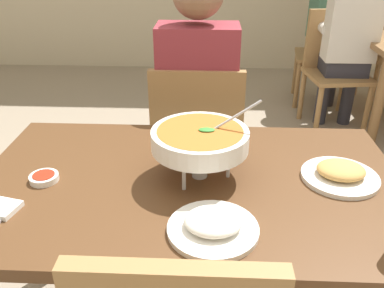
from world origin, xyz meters
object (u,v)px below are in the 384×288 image
at_px(sauce_dish, 44,178).
at_px(curry_bowl, 200,140).
at_px(chair_diner_main, 197,141).
at_px(patron_bg_left, 349,35).
at_px(chair_bg_left, 334,63).
at_px(rice_plate, 213,225).
at_px(diner_main, 198,93).
at_px(appetizer_plate, 340,173).
at_px(patron_bg_middle, 328,20).
at_px(dining_table_main, 190,207).
at_px(chair_bg_middle, 333,48).

bearing_deg(sauce_dish, curry_bowl, 6.01).
height_order(chair_diner_main, patron_bg_left, patron_bg_left).
relative_size(chair_diner_main, chair_bg_left, 1.00).
bearing_deg(chair_bg_left, sauce_dish, -125.02).
bearing_deg(rice_plate, patron_bg_left, 66.01).
bearing_deg(patron_bg_left, diner_main, -130.00).
height_order(appetizer_plate, patron_bg_middle, patron_bg_middle).
xyz_separation_m(patron_bg_left, patron_bg_middle, (-0.01, 0.58, 0.00)).
height_order(chair_diner_main, appetizer_plate, chair_diner_main).
bearing_deg(appetizer_plate, diner_main, 124.18).
relative_size(curry_bowl, patron_bg_left, 0.25).
bearing_deg(chair_diner_main, sauce_dish, -122.47).
relative_size(dining_table_main, diner_main, 1.03).
bearing_deg(patron_bg_middle, rice_plate, -109.25).
distance_m(dining_table_main, chair_bg_left, 2.33).
height_order(dining_table_main, patron_bg_middle, patron_bg_middle).
bearing_deg(patron_bg_left, curry_bowl, -117.82).
relative_size(curry_bowl, patron_bg_middle, 0.25).
distance_m(diner_main, patron_bg_middle, 2.14).
xyz_separation_m(dining_table_main, curry_bowl, (0.03, 0.03, 0.23)).
height_order(sauce_dish, patron_bg_left, patron_bg_left).
distance_m(dining_table_main, chair_bg_middle, 2.80).
relative_size(rice_plate, chair_bg_middle, 0.27).
relative_size(dining_table_main, curry_bowl, 4.05).
bearing_deg(diner_main, sauce_dish, -121.32).
xyz_separation_m(sauce_dish, patron_bg_middle, (1.52, 2.61, 0.01)).
bearing_deg(curry_bowl, diner_main, 92.49).
distance_m(patron_bg_left, patron_bg_middle, 0.58).
xyz_separation_m(rice_plate, appetizer_plate, (0.40, 0.27, 0.00)).
distance_m(rice_plate, appetizer_plate, 0.48).
relative_size(diner_main, appetizer_plate, 5.46).
bearing_deg(patron_bg_left, chair_bg_middle, 83.68).
distance_m(diner_main, sauce_dish, 0.88).
xyz_separation_m(curry_bowl, patron_bg_left, (1.04, 1.98, -0.11)).
relative_size(dining_table_main, rice_plate, 5.60).
distance_m(chair_diner_main, curry_bowl, 0.75).
height_order(chair_diner_main, patron_bg_middle, patron_bg_middle).
xyz_separation_m(rice_plate, patron_bg_left, (1.00, 2.25, -0.00)).
distance_m(chair_diner_main, chair_bg_left, 1.73).
bearing_deg(sauce_dish, patron_bg_left, 52.98).
bearing_deg(patron_bg_left, chair_bg_left, 121.41).
distance_m(diner_main, patron_bg_left, 1.67).
distance_m(chair_diner_main, appetizer_plate, 0.85).
distance_m(sauce_dish, chair_bg_left, 2.59).
relative_size(diner_main, chair_bg_middle, 1.46).
relative_size(rice_plate, appetizer_plate, 1.00).
distance_m(sauce_dish, patron_bg_middle, 3.02).
bearing_deg(appetizer_plate, patron_bg_left, 73.07).
bearing_deg(chair_bg_middle, diner_main, -121.78).
height_order(chair_bg_middle, patron_bg_left, patron_bg_left).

